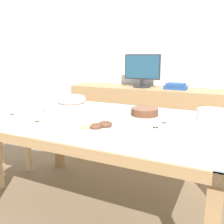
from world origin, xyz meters
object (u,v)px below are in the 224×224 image
cake_chocolate_round (145,113)px  cake_golden_bundt (71,100)px  plate_stack (212,114)px  tealight_right_edge (156,129)px  tealight_near_front (37,123)px  pastry_platter (95,125)px  tealight_near_cakes (164,124)px  tealight_centre (44,111)px  computer_monitor (142,71)px  book_stack (176,86)px  tealight_left_edge (11,115)px

cake_chocolate_round → cake_golden_bundt: bearing=167.5°
plate_stack → tealight_right_edge: (-0.28, -0.44, -0.02)m
tealight_near_front → cake_golden_bundt: bearing=105.9°
pastry_platter → tealight_near_cakes: size_ratio=8.91×
tealight_centre → pastry_platter: bearing=-18.5°
tealight_right_edge → tealight_near_front: bearing=-164.5°
computer_monitor → book_stack: size_ratio=1.76×
cake_golden_bundt → tealight_right_edge: cake_golden_bundt is taller
book_stack → tealight_near_front: size_ratio=6.03×
book_stack → tealight_centre: bearing=-121.5°
cake_chocolate_round → plate_stack: 0.47m
book_stack → tealight_near_front: book_stack is taller
tealight_left_edge → tealight_centre: (0.11, 0.23, 0.00)m
cake_golden_bundt → tealight_near_front: bearing=-74.1°
tealight_right_edge → book_stack: bearing=97.1°
cake_chocolate_round → tealight_near_cakes: 0.25m
tealight_left_edge → cake_chocolate_round: bearing=25.8°
tealight_right_edge → tealight_left_edge: size_ratio=1.00×
cake_chocolate_round → tealight_right_edge: size_ratio=7.80×
book_stack → tealight_near_cakes: size_ratio=6.03×
tealight_right_edge → tealight_near_front: same height
cake_chocolate_round → pastry_platter: 0.44m
book_stack → cake_chocolate_round: bearing=-90.0°
book_stack → pastry_platter: 1.47m
cake_chocolate_round → tealight_centre: (-0.77, -0.20, -0.02)m
computer_monitor → tealight_near_front: (-0.18, -1.56, -0.26)m
cake_golden_bundt → tealight_left_edge: cake_golden_bundt is taller
computer_monitor → tealight_near_front: computer_monitor is taller
tealight_right_edge → tealight_centre: (-0.94, 0.09, 0.00)m
book_stack → tealight_left_edge: (-0.88, -1.49, -0.10)m
book_stack → cake_chocolate_round: (0.00, -1.06, -0.08)m
tealight_centre → cake_chocolate_round: bearing=14.6°
computer_monitor → tealight_right_edge: 1.49m
tealight_near_cakes → tealight_near_front: bearing=-156.0°
tealight_near_front → computer_monitor: bearing=83.3°
cake_chocolate_round → tealight_near_cakes: (0.19, -0.16, -0.02)m
tealight_near_cakes → tealight_left_edge: bearing=-166.1°
cake_chocolate_round → plate_stack: size_ratio=1.49×
cake_golden_bundt → pastry_platter: (0.57, -0.56, -0.02)m
plate_stack → tealight_near_cakes: 0.41m
pastry_platter → tealight_near_front: pastry_platter is taller
tealight_centre → book_stack: bearing=58.5°
tealight_left_edge → pastry_platter: bearing=2.7°
book_stack → tealight_centre: (-0.77, -1.26, -0.10)m
computer_monitor → tealight_right_edge: size_ratio=10.60×
cake_golden_bundt → tealight_centre: bearing=-91.2°
cake_chocolate_round → tealight_near_front: 0.76m
cake_chocolate_round → tealight_left_edge: 0.98m
tealight_left_edge → tealight_centre: size_ratio=1.00×
tealight_near_cakes → tealight_left_edge: (-1.07, -0.27, 0.00)m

